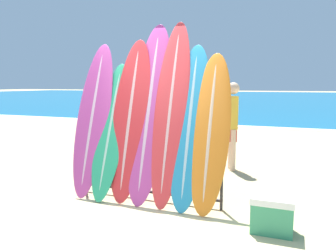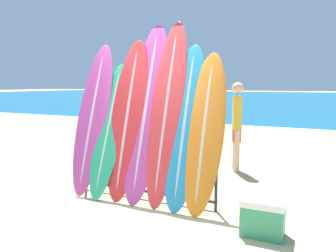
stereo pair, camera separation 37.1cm
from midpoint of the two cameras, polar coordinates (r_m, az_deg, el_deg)
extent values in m
plane|color=tan|center=(4.30, -7.38, -15.57)|extent=(160.00, 160.00, 0.00)
cube|color=#146693|center=(42.71, 22.21, 4.56)|extent=(120.00, 60.00, 0.00)
cube|color=white|center=(13.20, 15.49, -0.16)|extent=(120.00, 0.60, 0.01)
cylinder|color=#28282D|center=(5.30, -12.27, -5.79)|extent=(0.04, 0.04, 0.96)
cylinder|color=#28282D|center=(4.38, 10.84, -8.53)|extent=(0.04, 0.04, 0.96)
cylinder|color=#28282D|center=(4.65, -1.89, -1.72)|extent=(2.18, 0.04, 0.04)
cylinder|color=#28282D|center=(4.85, -1.85, -11.28)|extent=(2.18, 0.04, 0.04)
ellipsoid|color=#B23D8E|center=(5.14, -10.98, 1.44)|extent=(0.56, 0.83, 2.30)
ellipsoid|color=#CAA1BE|center=(5.14, -10.98, 1.44)|extent=(0.10, 0.81, 2.22)
ellipsoid|color=#289E70|center=(4.94, -8.15, -0.59)|extent=(0.49, 0.82, 1.99)
ellipsoid|color=#9AC3B3|center=(4.94, -8.15, -0.59)|extent=(0.09, 0.80, 1.91)
ellipsoid|color=red|center=(4.79, -4.83, 1.36)|extent=(0.57, 0.79, 2.34)
ellipsoid|color=#D19A9C|center=(4.79, -4.83, 1.36)|extent=(0.10, 0.76, 2.25)
ellipsoid|color=#B23D8E|center=(4.69, -1.59, 2.62)|extent=(0.60, 0.90, 2.56)
ellipsoid|color=#CAA1BE|center=(4.69, -1.59, 2.62)|extent=(0.11, 0.87, 2.46)
ellipsoid|color=red|center=(4.54, 2.12, 2.55)|extent=(0.50, 0.89, 2.58)
ellipsoid|color=#D59E9F|center=(4.54, 2.12, 2.55)|extent=(0.09, 0.87, 2.48)
ellipsoid|color=teal|center=(4.41, 5.38, 0.10)|extent=(0.53, 0.81, 2.23)
ellipsoid|color=#98BACC|center=(4.41, 5.38, 0.10)|extent=(0.10, 0.79, 2.14)
ellipsoid|color=orange|center=(4.30, 8.87, -0.98)|extent=(0.53, 0.77, 2.10)
ellipsoid|color=beige|center=(4.30, 8.87, -0.98)|extent=(0.10, 0.75, 2.02)
cylinder|color=beige|center=(9.00, 2.80, -0.77)|extent=(0.11, 0.11, 0.80)
cylinder|color=beige|center=(8.90, 3.69, -0.87)|extent=(0.11, 0.11, 0.80)
cube|color=gold|center=(8.92, 3.26, 0.96)|extent=(0.25, 0.19, 0.24)
cube|color=#42996B|center=(8.88, 3.28, 3.73)|extent=(0.28, 0.21, 0.63)
sphere|color=beige|center=(8.86, 3.30, 6.71)|extent=(0.23, 0.23, 0.23)
cylinder|color=beige|center=(6.56, 13.27, -3.98)|extent=(0.11, 0.11, 0.81)
cylinder|color=beige|center=(6.39, 13.51, -4.29)|extent=(0.11, 0.11, 0.81)
cube|color=#CC4C3D|center=(6.42, 13.47, -1.67)|extent=(0.21, 0.26, 0.24)
cube|color=gold|center=(6.37, 13.58, 2.21)|extent=(0.23, 0.29, 0.63)
sphere|color=beige|center=(6.35, 13.71, 6.39)|extent=(0.23, 0.23, 0.23)
cylinder|color=tan|center=(10.20, 6.53, 0.07)|extent=(0.11, 0.11, 0.78)
cylinder|color=tan|center=(10.16, 7.46, 0.03)|extent=(0.11, 0.11, 0.78)
cube|color=#478466|center=(10.15, 7.02, 1.57)|extent=(0.23, 0.16, 0.23)
cube|color=#2D333D|center=(10.12, 7.05, 3.94)|extent=(0.25, 0.17, 0.61)
sphere|color=tan|center=(10.10, 7.09, 6.47)|extent=(0.22, 0.22, 0.22)
cube|color=#389366|center=(3.95, 18.86, -15.34)|extent=(0.45, 0.31, 0.34)
cube|color=white|center=(3.88, 18.99, -12.51)|extent=(0.47, 0.32, 0.07)
camera|label=1|loc=(0.19, -88.02, 0.25)|focal=35.00mm
camera|label=2|loc=(0.19, 91.98, -0.25)|focal=35.00mm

